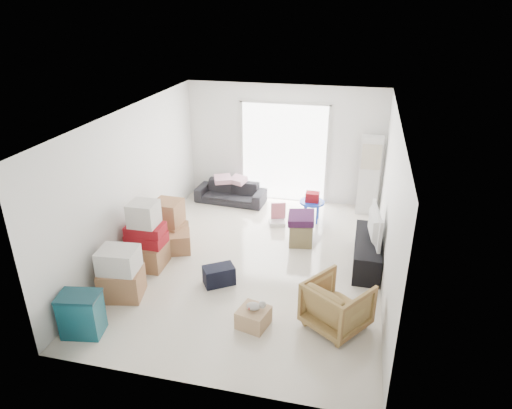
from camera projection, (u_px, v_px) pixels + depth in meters
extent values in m
cube|color=beige|center=(254.00, 267.00, 8.37)|extent=(4.50, 6.00, 0.24)
cube|color=white|center=(253.00, 107.00, 7.16)|extent=(4.50, 6.00, 0.24)
cube|color=white|center=(285.00, 143.00, 10.53)|extent=(4.50, 0.24, 2.70)
cube|color=white|center=(187.00, 301.00, 5.00)|extent=(4.50, 0.24, 2.70)
cube|color=white|center=(126.00, 182.00, 8.26)|extent=(0.24, 6.00, 2.70)
cube|color=white|center=(398.00, 207.00, 7.27)|extent=(0.24, 6.00, 2.70)
cube|color=white|center=(284.00, 153.00, 10.49)|extent=(2.00, 0.01, 2.30)
cube|color=silver|center=(242.00, 150.00, 10.69)|extent=(0.06, 0.04, 2.30)
cube|color=silver|center=(327.00, 156.00, 10.27)|extent=(0.06, 0.04, 2.30)
cube|color=silver|center=(285.00, 103.00, 10.01)|extent=(2.10, 0.04, 0.06)
cube|color=silver|center=(369.00, 176.00, 9.90)|extent=(0.45, 0.30, 1.75)
cube|color=black|center=(367.00, 252.00, 8.14)|extent=(0.46, 1.53, 0.51)
imported|color=black|center=(369.00, 236.00, 8.01)|extent=(0.69, 1.06, 0.13)
imported|color=black|center=(231.00, 189.00, 10.65)|extent=(1.65, 0.59, 0.63)
cube|color=#F4B2C7|center=(223.00, 174.00, 10.53)|extent=(0.48, 0.43, 0.12)
cube|color=#F4B2C7|center=(238.00, 175.00, 10.49)|extent=(0.39, 0.35, 0.11)
imported|color=#A58A49|center=(337.00, 303.00, 6.52)|extent=(1.08, 1.06, 0.82)
cube|color=#134E5C|center=(83.00, 324.00, 6.48)|extent=(0.60, 0.47, 0.31)
cube|color=#134E5C|center=(80.00, 307.00, 6.35)|extent=(0.60, 0.47, 0.31)
cube|color=#0C333D|center=(78.00, 296.00, 6.28)|extent=(0.63, 0.49, 0.04)
cube|color=#925F42|center=(122.00, 283.00, 7.27)|extent=(0.74, 0.66, 0.48)
cube|color=white|center=(119.00, 260.00, 7.09)|extent=(0.63, 0.53, 0.37)
cube|color=#925F42|center=(148.00, 255.00, 8.12)|extent=(0.62, 0.62, 0.44)
cube|color=#AF151E|center=(146.00, 239.00, 7.99)|extent=(0.67, 0.46, 0.20)
cube|color=#AF151E|center=(145.00, 229.00, 7.91)|extent=(0.65, 0.44, 0.18)
cube|color=white|center=(144.00, 214.00, 7.79)|extent=(0.47, 0.45, 0.42)
cube|color=#925F42|center=(170.00, 233.00, 8.91)|extent=(0.67, 0.59, 0.42)
cube|color=#925F42|center=(168.00, 212.00, 8.73)|extent=(0.53, 0.53, 0.45)
cube|color=#925F42|center=(178.00, 242.00, 8.61)|extent=(0.59, 0.59, 0.38)
cube|color=black|center=(219.00, 275.00, 7.62)|extent=(0.59, 0.53, 0.32)
cube|color=olive|center=(301.00, 233.00, 8.85)|extent=(0.51, 0.51, 0.44)
cube|color=#411A41|center=(301.00, 220.00, 8.73)|extent=(0.53, 0.53, 0.14)
cylinder|color=blue|center=(312.00, 202.00, 9.69)|extent=(0.53, 0.53, 0.04)
cylinder|color=blue|center=(318.00, 210.00, 9.87)|extent=(0.04, 0.04, 0.42)
cylinder|color=blue|center=(306.00, 209.00, 9.93)|extent=(0.04, 0.04, 0.42)
cylinder|color=blue|center=(305.00, 214.00, 9.69)|extent=(0.04, 0.04, 0.42)
cylinder|color=blue|center=(317.00, 215.00, 9.64)|extent=(0.04, 0.04, 0.42)
cube|color=#AF151E|center=(312.00, 197.00, 9.64)|extent=(0.28, 0.22, 0.20)
cube|color=silver|center=(277.00, 223.00, 9.69)|extent=(0.40, 0.37, 0.08)
cube|color=#CD6378|center=(278.00, 211.00, 9.70)|extent=(0.31, 0.13, 0.36)
cube|color=tan|center=(253.00, 317.00, 6.64)|extent=(0.51, 0.51, 0.28)
ellipsoid|color=#B2ADA8|center=(253.00, 306.00, 6.56)|extent=(0.21, 0.15, 0.12)
cube|color=red|center=(253.00, 306.00, 6.56)|extent=(0.17, 0.14, 0.03)
sphere|color=#B2ADA8|center=(262.00, 305.00, 6.55)|extent=(0.11, 0.11, 0.11)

